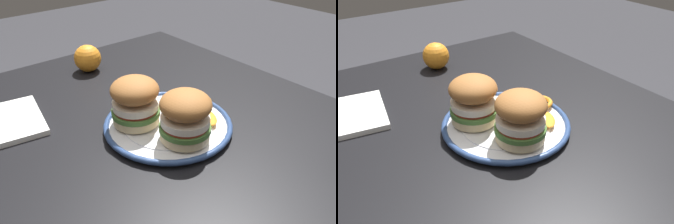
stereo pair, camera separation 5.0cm
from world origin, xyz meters
TOP-DOWN VIEW (x-y plane):
  - dining_table at (0.00, 0.00)m, footprint 1.11×0.83m
  - dinner_plate at (0.04, -0.01)m, footprint 0.27×0.27m
  - sandwich_half_left at (-0.03, -0.00)m, footprint 0.13×0.13m
  - sandwich_half_right at (0.08, 0.04)m, footprint 0.13×0.13m
  - orange_peel_curled at (0.05, -0.12)m, footprint 0.07×0.07m
  - orange_peel_strip_long at (-0.01, -0.08)m, footprint 0.07×0.06m
  - orange_peel_strip_short at (0.09, -0.07)m, footprint 0.06×0.07m
  - orange_peel_small_curl at (0.04, -0.06)m, footprint 0.07×0.07m
  - whole_orange at (0.41, -0.03)m, footprint 0.08×0.08m
  - folded_napkin at (0.27, 0.23)m, footprint 0.19×0.15m

SIDE VIEW (x-z plane):
  - dining_table at x=0.00m, z-range 0.26..1.01m
  - folded_napkin at x=0.27m, z-range 0.75..0.76m
  - dinner_plate at x=0.04m, z-range 0.75..0.77m
  - orange_peel_strip_long at x=-0.01m, z-range 0.77..0.78m
  - orange_peel_strip_short at x=0.09m, z-range 0.77..0.78m
  - orange_peel_small_curl at x=0.04m, z-range 0.77..0.78m
  - orange_peel_curled at x=0.05m, z-range 0.77..0.78m
  - whole_orange at x=0.41m, z-range 0.75..0.83m
  - sandwich_half_left at x=-0.03m, z-range 0.77..0.87m
  - sandwich_half_right at x=0.08m, z-range 0.77..0.87m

